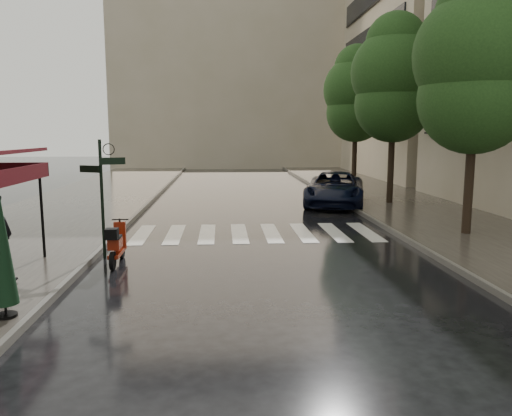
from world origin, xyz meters
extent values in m
plane|color=black|center=(0.00, 0.00, 0.00)|extent=(120.00, 120.00, 0.00)
cube|color=#38332D|center=(-4.50, 12.00, 0.06)|extent=(6.00, 60.00, 0.12)
cube|color=#38332D|center=(10.25, 12.00, 0.06)|extent=(5.50, 60.00, 0.12)
cube|color=#595651|center=(-1.45, 12.00, 0.07)|extent=(0.12, 60.00, 0.16)
cube|color=#595651|center=(7.45, 12.00, 0.07)|extent=(0.12, 60.00, 0.16)
cube|color=silver|center=(-0.70, 6.00, 0.01)|extent=(0.50, 3.20, 0.01)
cube|color=silver|center=(0.35, 6.00, 0.01)|extent=(0.50, 3.20, 0.01)
cube|color=silver|center=(1.40, 6.00, 0.01)|extent=(0.50, 3.20, 0.01)
cube|color=silver|center=(2.45, 6.00, 0.01)|extent=(0.50, 3.20, 0.01)
cube|color=silver|center=(3.50, 6.00, 0.01)|extent=(0.50, 3.20, 0.01)
cube|color=silver|center=(4.55, 6.00, 0.01)|extent=(0.50, 3.20, 0.01)
cube|color=silver|center=(5.60, 6.00, 0.01)|extent=(0.50, 3.20, 0.01)
cube|color=silver|center=(6.65, 6.00, 0.01)|extent=(0.50, 3.20, 0.01)
cylinder|color=black|center=(-2.65, 2.75, 1.29)|extent=(0.07, 0.07, 2.35)
cylinder|color=black|center=(-1.20, 3.00, 1.55)|extent=(0.08, 0.08, 3.10)
cube|color=black|center=(-0.90, 3.00, 2.55)|extent=(0.62, 0.26, 0.18)
cube|color=black|center=(-1.48, 3.00, 2.35)|extent=(0.56, 0.29, 0.18)
cube|color=#9E9379|center=(16.50, 26.00, 9.25)|extent=(8.00, 16.00, 18.50)
cube|color=#9E9379|center=(3.00, 38.00, 10.00)|extent=(22.00, 6.00, 20.00)
cylinder|color=black|center=(9.60, 5.00, 2.25)|extent=(0.28, 0.28, 4.26)
sphere|color=#193613|center=(9.60, 5.00, 4.30)|extent=(3.40, 3.40, 3.40)
sphere|color=#193613|center=(9.60, 5.00, 5.59)|extent=(3.80, 3.80, 3.80)
sphere|color=#193613|center=(9.60, 5.00, 6.81)|extent=(2.60, 2.60, 2.60)
cylinder|color=black|center=(9.50, 12.00, 2.36)|extent=(0.28, 0.28, 4.48)
sphere|color=#193613|center=(9.50, 12.00, 4.52)|extent=(3.40, 3.40, 3.40)
sphere|color=#193613|center=(9.50, 12.00, 5.88)|extent=(3.80, 3.80, 3.80)
sphere|color=#193613|center=(9.50, 12.00, 7.16)|extent=(2.60, 2.60, 2.60)
cylinder|color=black|center=(9.70, 19.00, 2.30)|extent=(0.28, 0.28, 4.37)
sphere|color=#193613|center=(9.70, 19.00, 4.41)|extent=(3.40, 3.40, 3.40)
sphere|color=#193613|center=(9.70, 19.00, 5.74)|extent=(3.80, 3.80, 3.80)
sphere|color=#193613|center=(9.70, 19.00, 6.98)|extent=(2.60, 2.60, 2.60)
cylinder|color=black|center=(-0.74, 1.84, 0.22)|extent=(0.10, 0.44, 0.44)
cylinder|color=black|center=(-0.75, 2.99, 0.22)|extent=(0.10, 0.44, 0.44)
cube|color=maroon|center=(-0.75, 2.44, 0.30)|extent=(0.27, 1.20, 0.09)
cube|color=maroon|center=(-0.75, 2.21, 0.57)|extent=(0.28, 0.51, 0.26)
cube|color=maroon|center=(-0.75, 2.85, 0.65)|extent=(0.30, 0.11, 0.69)
cylinder|color=black|center=(-0.75, 2.95, 1.04)|extent=(0.43, 0.04, 0.03)
cube|color=black|center=(-0.74, 1.86, 0.88)|extent=(0.30, 0.28, 0.26)
imported|color=black|center=(7.00, 12.13, 0.75)|extent=(3.84, 5.88, 1.51)
cylinder|color=black|center=(-1.85, -1.50, 0.14)|extent=(0.38, 0.38, 0.05)
cylinder|color=black|center=(-1.85, -1.50, 1.40)|extent=(0.04, 0.04, 2.47)
cone|color=black|center=(-1.85, -1.50, 1.53)|extent=(0.46, 0.46, 2.35)
camera|label=1|loc=(1.90, -10.01, 3.27)|focal=35.00mm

